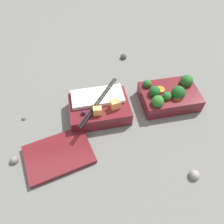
% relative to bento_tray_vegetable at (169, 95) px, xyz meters
% --- Properties ---
extents(ground_plane, '(3.00, 3.00, 0.00)m').
position_rel_bento_tray_vegetable_xyz_m(ground_plane, '(0.10, 0.00, -0.03)').
color(ground_plane, slate).
extents(bento_tray_vegetable, '(0.18, 0.13, 0.08)m').
position_rel_bento_tray_vegetable_xyz_m(bento_tray_vegetable, '(0.00, 0.00, 0.00)').
color(bento_tray_vegetable, maroon).
rests_on(bento_tray_vegetable, ground_plane).
extents(bento_tray_rice, '(0.18, 0.18, 0.08)m').
position_rel_bento_tray_vegetable_xyz_m(bento_tray_rice, '(0.23, 0.01, -0.00)').
color(bento_tray_rice, maroon).
rests_on(bento_tray_rice, ground_plane).
extents(bento_lid, '(0.20, 0.16, 0.01)m').
position_rel_bento_tray_vegetable_xyz_m(bento_lid, '(0.37, 0.14, -0.02)').
color(bento_lid, maroon).
rests_on(bento_lid, ground_plane).
extents(pebble_0, '(0.01, 0.01, 0.01)m').
position_rel_bento_tray_vegetable_xyz_m(pebble_0, '(0.47, -0.02, -0.03)').
color(pebble_0, '#595651').
rests_on(pebble_0, ground_plane).
extents(pebble_1, '(0.02, 0.02, 0.02)m').
position_rel_bento_tray_vegetable_xyz_m(pebble_1, '(0.49, 0.13, -0.03)').
color(pebble_1, '#7A6B5B').
rests_on(pebble_1, ground_plane).
extents(pebble_2, '(0.03, 0.03, 0.03)m').
position_rel_bento_tray_vegetable_xyz_m(pebble_2, '(0.02, 0.26, -0.02)').
color(pebble_2, gray).
rests_on(pebble_2, ground_plane).
extents(pebble_3, '(0.03, 0.03, 0.03)m').
position_rel_bento_tray_vegetable_xyz_m(pebble_3, '(0.09, -0.26, -0.02)').
color(pebble_3, '#474442').
rests_on(pebble_3, ground_plane).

